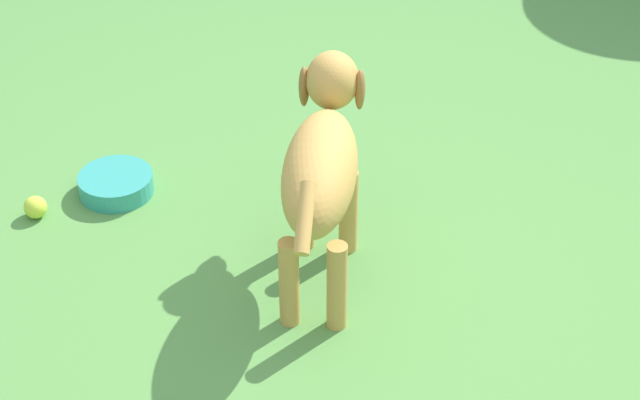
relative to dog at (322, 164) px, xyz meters
The scene contains 4 objects.
ground 0.40m from the dog, ahead, with size 14.00×14.00×0.00m, color #548C42.
dog is the anchor object (origin of this frame).
tennis_ball_1 0.91m from the dog, 156.01° to the right, with size 0.07×0.07×0.07m, color #C8DD3D.
water_bowl 0.78m from the dog, behind, with size 0.22×0.22×0.06m, color teal.
Camera 1 is at (1.23, -1.68, 1.85)m, focal length 59.56 mm.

